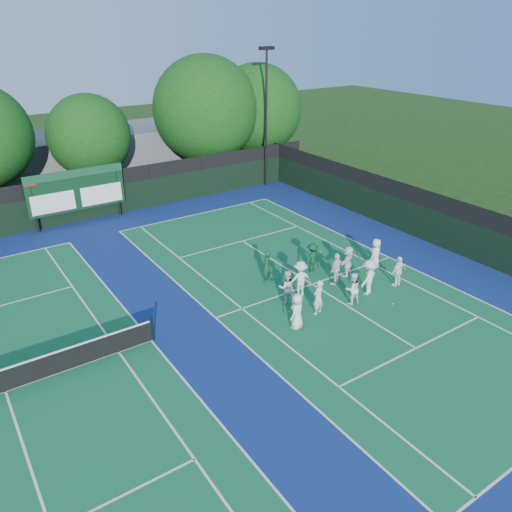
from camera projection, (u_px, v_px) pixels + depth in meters
ground at (326, 293)px, 23.86m from camera, size 120.00×120.00×0.00m
court_apron at (205, 322)px, 21.57m from camera, size 34.00×32.00×0.01m
near_court at (312, 284)px, 24.60m from camera, size 11.05×23.85×0.01m
left_court at (5, 391)px, 17.52m from camera, size 11.05×23.85×0.01m
back_fence at (92, 199)px, 32.21m from camera, size 34.00×0.08×3.00m
divider_fence_right at (434, 221)px, 28.57m from camera, size 0.08×32.00×3.00m
scoreboard at (76, 191)px, 31.03m from camera, size 6.00×0.21×3.55m
clubhouse at (109, 155)px, 39.94m from camera, size 18.00×6.00×4.00m
light_pole_right at (266, 102)px, 36.69m from camera, size 1.20×0.30×10.12m
tennis_net at (2, 380)px, 17.31m from camera, size 11.30×0.10×1.10m
tree_c at (91, 137)px, 34.30m from camera, size 5.62×5.62×7.44m
tree_d at (207, 112)px, 38.54m from camera, size 8.11×8.11×9.62m
tree_e at (258, 111)px, 41.13m from camera, size 7.29×7.29×8.81m
tennis_ball_0 at (294, 327)px, 21.11m from camera, size 0.07×0.07×0.07m
tennis_ball_1 at (320, 252)px, 27.99m from camera, size 0.07×0.07×0.07m
tennis_ball_2 at (393, 304)px, 22.87m from camera, size 0.07×0.07×0.07m
tennis_ball_3 at (290, 312)px, 22.24m from camera, size 0.07×0.07×0.07m
tennis_ball_5 at (367, 273)px, 25.66m from camera, size 0.07×0.07×0.07m
player_front_0 at (297, 311)px, 20.84m from camera, size 0.93×0.79×1.61m
player_front_1 at (318, 297)px, 21.85m from camera, size 0.68×0.54×1.65m
player_front_2 at (352, 289)px, 22.65m from camera, size 0.84×0.70×1.54m
player_front_3 at (368, 277)px, 23.42m from camera, size 1.28×0.98×1.76m
player_front_4 at (398, 271)px, 24.17m from camera, size 0.94×0.42×1.58m
player_back_0 at (287, 287)px, 22.70m from camera, size 0.96×0.86×1.62m
player_back_1 at (300, 279)px, 23.27m from camera, size 1.28×0.96×1.77m
player_back_2 at (337, 269)px, 24.29m from camera, size 1.05×0.65×1.67m
player_back_3 at (348, 261)px, 25.17m from camera, size 1.53×1.04×1.59m
player_back_4 at (376, 254)px, 25.86m from camera, size 0.92×0.73×1.65m
coach_left at (267, 267)px, 24.49m from camera, size 0.73×0.62×1.70m
coach_right at (312, 258)px, 25.57m from camera, size 1.08×0.71×1.56m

